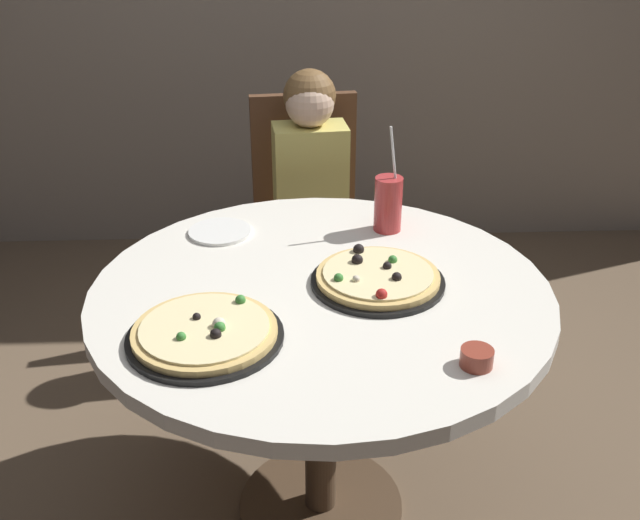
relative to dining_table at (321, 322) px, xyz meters
name	(u,v)px	position (x,y,z in m)	size (l,w,h in m)	color
ground_plane	(321,506)	(0.00, 0.00, -0.65)	(8.00, 8.00, 0.00)	brown
dining_table	(321,322)	(0.00, 0.00, 0.00)	(1.16, 1.16, 0.75)	silver
chair_wooden	(307,208)	(-0.01, 1.00, -0.12)	(0.44, 0.44, 0.95)	brown
diner_child	(313,239)	(0.01, 0.82, -0.16)	(0.29, 0.42, 1.08)	#3F4766
pizza_veggie	(205,333)	(-0.27, -0.22, 0.12)	(0.35, 0.35, 0.05)	black
pizza_cheese	(378,278)	(0.14, 0.01, 0.12)	(0.34, 0.34, 0.05)	black
soda_cup	(388,204)	(0.21, 0.33, 0.19)	(0.08, 0.08, 0.31)	#B73333
sauce_bowl	(477,358)	(0.31, -0.35, 0.12)	(0.07, 0.07, 0.04)	brown
plate_small	(220,232)	(-0.28, 0.33, 0.11)	(0.18, 0.18, 0.01)	white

